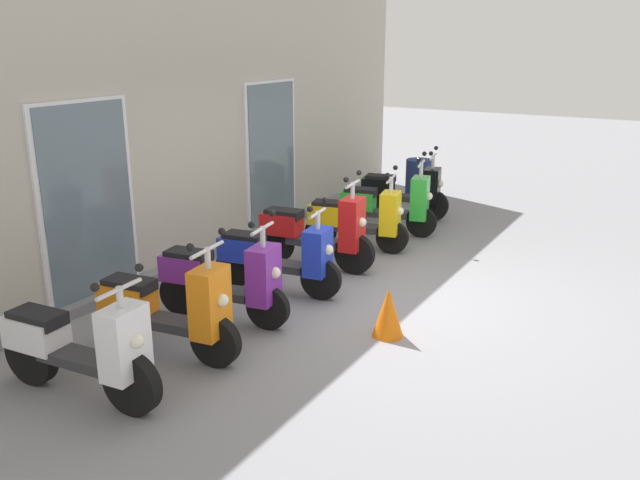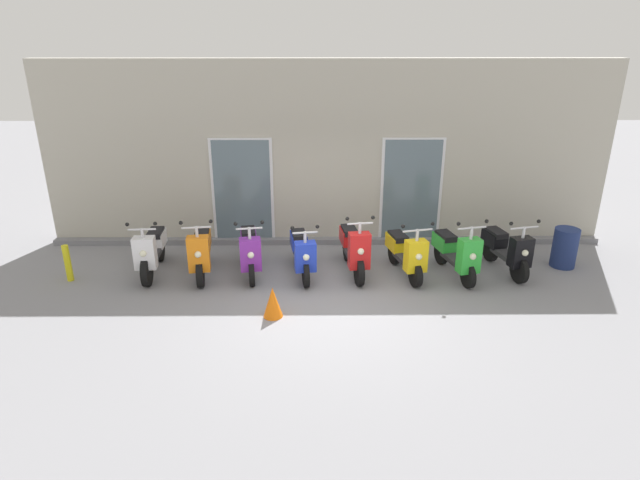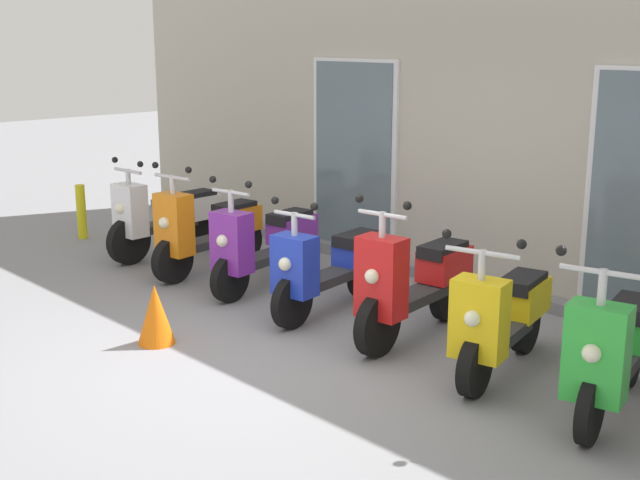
% 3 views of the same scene
% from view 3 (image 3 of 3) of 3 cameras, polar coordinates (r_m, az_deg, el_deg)
% --- Properties ---
extents(ground_plane, '(40.00, 40.00, 0.00)m').
position_cam_3_polar(ground_plane, '(6.79, -3.40, -8.17)').
color(ground_plane, gray).
extents(storefront_facade, '(11.84, 0.50, 3.85)m').
position_cam_3_polar(storefront_facade, '(8.54, 11.96, 9.02)').
color(storefront_facade, '#B2AD9E').
rests_on(storefront_facade, ground_plane).
extents(scooter_white, '(0.55, 1.67, 1.21)m').
position_cam_3_polar(scooter_white, '(9.95, -10.54, 1.57)').
color(scooter_white, black).
rests_on(scooter_white, ground_plane).
extents(scooter_orange, '(0.59, 1.57, 1.26)m').
position_cam_3_polar(scooter_orange, '(9.12, -7.80, 0.66)').
color(scooter_orange, black).
rests_on(scooter_orange, ground_plane).
extents(scooter_purple, '(0.60, 1.53, 1.22)m').
position_cam_3_polar(scooter_purple, '(8.45, -3.90, -0.26)').
color(scooter_purple, black).
rests_on(scooter_purple, ground_plane).
extents(scooter_blue, '(0.59, 1.61, 1.17)m').
position_cam_3_polar(scooter_blue, '(7.74, 0.68, -1.78)').
color(scooter_blue, black).
rests_on(scooter_blue, ground_plane).
extents(scooter_red, '(0.57, 1.66, 1.31)m').
position_cam_3_polar(scooter_red, '(7.12, 6.47, -2.93)').
color(scooter_red, black).
rests_on(scooter_red, ground_plane).
extents(scooter_yellow, '(0.72, 1.49, 1.20)m').
position_cam_3_polar(scooter_yellow, '(6.50, 12.44, -5.22)').
color(scooter_yellow, black).
rests_on(scooter_yellow, ground_plane).
extents(scooter_green, '(0.72, 1.53, 1.27)m').
position_cam_3_polar(scooter_green, '(6.01, 19.59, -7.01)').
color(scooter_green, black).
rests_on(scooter_green, ground_plane).
extents(curb_bollard, '(0.12, 0.12, 0.70)m').
position_cam_3_polar(curb_bollard, '(11.06, -16.11, 1.89)').
color(curb_bollard, yellow).
rests_on(curb_bollard, ground_plane).
extents(traffic_cone, '(0.32, 0.32, 0.52)m').
position_cam_3_polar(traffic_cone, '(7.16, -11.26, -5.03)').
color(traffic_cone, orange).
rests_on(traffic_cone, ground_plane).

